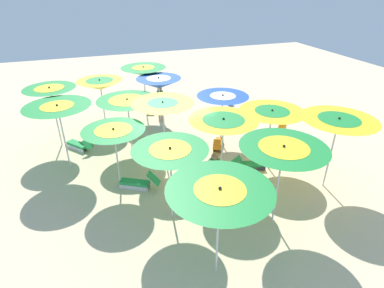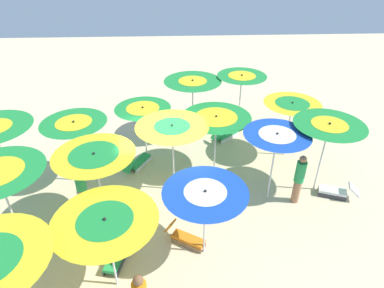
# 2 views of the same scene
# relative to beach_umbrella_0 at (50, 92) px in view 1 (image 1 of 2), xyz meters

# --- Properties ---
(ground) EXTENTS (38.88, 38.88, 0.04)m
(ground) POSITION_rel_beach_umbrella_0_xyz_m (2.94, 3.86, -2.32)
(ground) COLOR beige
(beach_umbrella_0) EXTENTS (1.95, 1.95, 2.52)m
(beach_umbrella_0) POSITION_rel_beach_umbrella_0_xyz_m (0.00, 0.00, 0.00)
(beach_umbrella_0) COLOR silver
(beach_umbrella_0) RESTS_ON ground
(beach_umbrella_1) EXTENTS (2.21, 2.21, 2.47)m
(beach_umbrella_1) POSITION_rel_beach_umbrella_0_xyz_m (1.95, 0.33, -0.09)
(beach_umbrella_1) COLOR silver
(beach_umbrella_1) RESTS_ON ground
(beach_umbrella_2) EXTENTS (1.94, 1.94, 2.16)m
(beach_umbrella_2) POSITION_rel_beach_umbrella_0_xyz_m (3.74, 1.94, -0.35)
(beach_umbrella_2) COLOR silver
(beach_umbrella_2) RESTS_ON ground
(beach_umbrella_3) EXTENTS (2.03, 2.03, 2.33)m
(beach_umbrella_3) POSITION_rel_beach_umbrella_0_xyz_m (5.74, 3.18, -0.22)
(beach_umbrella_3) COLOR silver
(beach_umbrella_3) RESTS_ON ground
(beach_umbrella_4) EXTENTS (2.25, 2.25, 2.48)m
(beach_umbrella_4) POSITION_rel_beach_umbrella_0_xyz_m (7.93, 3.62, -0.08)
(beach_umbrella_4) COLOR silver
(beach_umbrella_4) RESTS_ON ground
(beach_umbrella_5) EXTENTS (2.00, 2.00, 2.22)m
(beach_umbrella_5) POSITION_rel_beach_umbrella_0_xyz_m (-1.47, 1.92, -0.35)
(beach_umbrella_5) COLOR silver
(beach_umbrella_5) RESTS_ON ground
(beach_umbrella_6) EXTENTS (2.30, 2.30, 2.17)m
(beach_umbrella_6) POSITION_rel_beach_umbrella_0_xyz_m (1.29, 2.72, -0.36)
(beach_umbrella_6) COLOR silver
(beach_umbrella_6) RESTS_ON ground
(beach_umbrella_7) EXTENTS (2.18, 2.18, 2.44)m
(beach_umbrella_7) POSITION_rel_beach_umbrella_0_xyz_m (2.72, 3.75, -0.10)
(beach_umbrella_7) COLOR silver
(beach_umbrella_7) RESTS_ON ground
(beach_umbrella_8) EXTENTS (2.14, 2.14, 2.45)m
(beach_umbrella_8) POSITION_rel_beach_umbrella_0_xyz_m (4.71, 5.14, -0.08)
(beach_umbrella_8) COLOR silver
(beach_umbrella_8) RESTS_ON ground
(beach_umbrella_9) EXTENTS (2.26, 2.26, 2.49)m
(beach_umbrella_9) POSITION_rel_beach_umbrella_0_xyz_m (6.86, 5.83, -0.08)
(beach_umbrella_9) COLOR silver
(beach_umbrella_9) RESTS_ON ground
(beach_umbrella_10) EXTENTS (2.11, 2.11, 2.51)m
(beach_umbrella_10) POSITION_rel_beach_umbrella_0_xyz_m (-1.89, 3.99, -0.04)
(beach_umbrella_10) COLOR silver
(beach_umbrella_10) RESTS_ON ground
(beach_umbrella_11) EXTENTS (1.94, 1.94, 2.41)m
(beach_umbrella_11) POSITION_rel_beach_umbrella_0_xyz_m (-0.26, 4.32, -0.17)
(beach_umbrella_11) COLOR silver
(beach_umbrella_11) RESTS_ON ground
(beach_umbrella_12) EXTENTS (2.06, 2.06, 2.13)m
(beach_umbrella_12) POSITION_rel_beach_umbrella_0_xyz_m (1.94, 6.37, -0.39)
(beach_umbrella_12) COLOR silver
(beach_umbrella_12) RESTS_ON ground
(beach_umbrella_13) EXTENTS (2.25, 2.25, 2.21)m
(beach_umbrella_13) POSITION_rel_beach_umbrella_0_xyz_m (4.11, 7.25, -0.35)
(beach_umbrella_13) COLOR silver
(beach_umbrella_13) RESTS_ON ground
(beach_umbrella_14) EXTENTS (2.27, 2.27, 2.50)m
(beach_umbrella_14) POSITION_rel_beach_umbrella_0_xyz_m (5.92, 8.39, -0.04)
(beach_umbrella_14) COLOR silver
(beach_umbrella_14) RESTS_ON ground
(lounger_0) EXTENTS (1.22, 1.08, 0.53)m
(lounger_0) POSITION_rel_beach_umbrella_0_xyz_m (0.62, 0.69, -2.11)
(lounger_0) COLOR silver
(lounger_0) RESTS_ON ground
(lounger_1) EXTENTS (1.25, 0.76, 0.54)m
(lounger_1) POSITION_rel_beach_umbrella_0_xyz_m (-2.45, 4.36, -2.10)
(lounger_1) COLOR #333338
(lounger_1) RESTS_ON ground
(lounger_2) EXTENTS (0.62, 1.28, 0.52)m
(lounger_2) POSITION_rel_beach_umbrella_0_xyz_m (4.19, 6.54, -2.11)
(lounger_2) COLOR #333338
(lounger_2) RESTS_ON ground
(lounger_3) EXTENTS (1.14, 0.84, 0.61)m
(lounger_3) POSITION_rel_beach_umbrella_0_xyz_m (2.41, 6.05, -2.11)
(lounger_3) COLOR olive
(lounger_3) RESTS_ON ground
(lounger_4) EXTENTS (0.93, 1.33, 0.64)m
(lounger_4) POSITION_rel_beach_umbrella_0_xyz_m (4.01, 2.48, -2.10)
(lounger_4) COLOR silver
(lounger_4) RESTS_ON ground
(beachgoer_0) EXTENTS (0.30, 0.30, 1.71)m
(beachgoer_0) POSITION_rel_beach_umbrella_0_xyz_m (-1.07, 4.53, -1.41)
(beachgoer_0) COLOR #A3704C
(beachgoer_0) RESTS_ON ground
(beachgoer_1) EXTENTS (0.30, 0.30, 1.67)m
(beachgoer_1) POSITION_rel_beach_umbrella_0_xyz_m (3.38, 8.30, -1.43)
(beachgoer_1) COLOR brown
(beachgoer_1) RESTS_ON ground
(beachgoer_2) EXTENTS (0.30, 0.30, 1.70)m
(beachgoer_2) POSITION_rel_beach_umbrella_0_xyz_m (5.42, 4.59, -1.42)
(beachgoer_2) COLOR #A3704C
(beachgoer_2) RESTS_ON ground
(beach_ball) EXTENTS (0.34, 0.34, 0.34)m
(beach_ball) POSITION_rel_beach_umbrella_0_xyz_m (-1.89, 8.63, -2.13)
(beach_ball) COLOR #337FE5
(beach_ball) RESTS_ON ground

